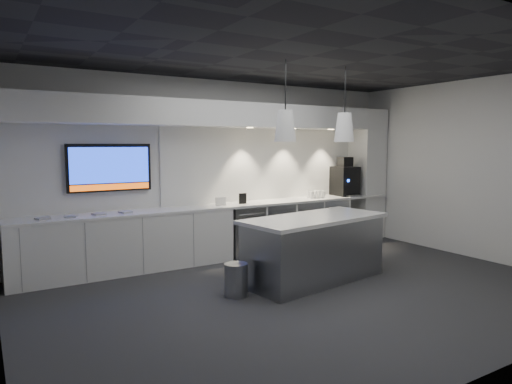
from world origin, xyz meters
TOP-DOWN VIEW (x-y plane):
  - floor at (0.00, 0.00)m, footprint 7.00×7.00m
  - ceiling at (0.00, 0.00)m, footprint 7.00×7.00m
  - wall_back at (0.00, 2.50)m, footprint 7.00×0.00m
  - wall_front at (0.00, -2.50)m, footprint 7.00×0.00m
  - wall_right at (3.50, 0.00)m, footprint 0.00×7.00m
  - back_counter at (0.00, 2.17)m, footprint 6.80×0.65m
  - left_base_cabinets at (-1.75, 2.17)m, footprint 3.30×0.63m
  - fridge_unit_a at (0.25, 2.17)m, footprint 0.60×0.61m
  - fridge_unit_b at (0.88, 2.17)m, footprint 0.60×0.61m
  - fridge_unit_c at (1.51, 2.17)m, footprint 0.60×0.61m
  - fridge_unit_d at (2.14, 2.17)m, footprint 0.60×0.61m
  - backsplash at (1.20, 2.48)m, footprint 4.60×0.03m
  - soffit at (0.00, 2.20)m, footprint 6.90×0.60m
  - column at (3.20, 2.20)m, footprint 0.55×0.55m
  - wall_tv at (-1.90, 2.45)m, footprint 1.25×0.07m
  - island at (0.37, 0.34)m, footprint 2.26×1.23m
  - bin at (-0.89, 0.33)m, footprint 0.38×0.38m
  - coffee_machine at (2.61, 2.20)m, footprint 0.46×0.62m
  - sign_black at (0.23, 2.13)m, footprint 0.14×0.02m
  - sign_white at (-0.20, 2.11)m, footprint 0.18×0.05m
  - cup_cluster at (1.82, 2.12)m, footprint 0.35×0.16m
  - tray_a at (-2.89, 2.12)m, footprint 0.20×0.20m
  - tray_b at (-2.53, 2.12)m, footprint 0.20×0.20m
  - tray_c at (-2.15, 2.14)m, footprint 0.19×0.19m
  - tray_d at (-1.77, 2.13)m, footprint 0.20×0.20m
  - pendant_left at (-0.14, 0.34)m, footprint 0.29×0.29m
  - pendant_right at (0.88, 0.34)m, footprint 0.29×0.29m

SIDE VIEW (x-z plane):
  - floor at x=0.00m, z-range 0.00..0.00m
  - bin at x=-0.89m, z-range 0.00..0.42m
  - fridge_unit_a at x=0.25m, z-range 0.00..0.85m
  - fridge_unit_b at x=0.88m, z-range 0.00..0.85m
  - fridge_unit_c at x=1.51m, z-range 0.00..0.85m
  - fridge_unit_d at x=2.14m, z-range 0.00..0.85m
  - left_base_cabinets at x=-1.75m, z-range 0.00..0.86m
  - island at x=0.37m, z-range 0.00..0.92m
  - back_counter at x=0.00m, z-range 0.86..0.90m
  - tray_a at x=-2.89m, z-range 0.90..0.92m
  - tray_b at x=-2.53m, z-range 0.90..0.92m
  - tray_c at x=-2.15m, z-range 0.90..0.92m
  - tray_d at x=-1.77m, z-range 0.90..0.92m
  - cup_cluster at x=1.82m, z-range 0.90..1.04m
  - sign_white at x=-0.20m, z-range 0.90..1.04m
  - sign_black at x=0.23m, z-range 0.90..1.08m
  - coffee_machine at x=2.61m, z-range 0.83..1.59m
  - column at x=3.20m, z-range 0.00..2.60m
  - wall_back at x=0.00m, z-range -2.00..5.00m
  - wall_front at x=0.00m, z-range -2.00..5.00m
  - wall_right at x=3.50m, z-range -2.00..5.00m
  - backsplash at x=1.20m, z-range 0.90..2.20m
  - wall_tv at x=-1.90m, z-range 1.20..1.92m
  - pendant_left at x=-0.14m, z-range 1.60..2.71m
  - pendant_right at x=0.88m, z-range 1.60..2.71m
  - soffit at x=0.00m, z-range 2.20..2.60m
  - ceiling at x=0.00m, z-range 3.00..3.00m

